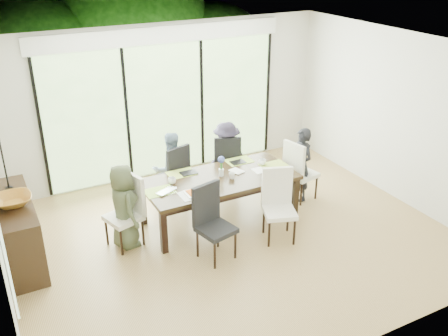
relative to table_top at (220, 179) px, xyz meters
name	(u,v)px	position (x,y,z in m)	size (l,w,h in m)	color
floor	(232,237)	(-0.07, -0.52, -0.69)	(6.00, 5.00, 0.01)	olive
ceiling	(233,50)	(-0.07, -0.52, 2.02)	(6.00, 5.00, 0.01)	white
wall_back	(164,101)	(-0.07, 1.99, 0.67)	(6.00, 0.02, 2.70)	beige
wall_front	(360,244)	(-0.07, -3.03, 0.67)	(6.00, 0.02, 2.70)	white
wall_right	(398,117)	(2.94, -0.52, 0.67)	(0.02, 5.00, 2.70)	white
glass_doors	(165,110)	(-0.07, 1.95, 0.52)	(4.20, 0.02, 2.30)	#598C3F
blinds_header	(162,35)	(-0.07, 1.94, 1.82)	(4.40, 0.06, 0.28)	white
mullion_a	(41,130)	(-2.17, 1.94, 0.52)	(0.05, 0.04, 2.30)	black
mullion_b	(127,117)	(-0.77, 1.94, 0.52)	(0.05, 0.04, 2.30)	black
mullion_c	(202,105)	(0.63, 1.94, 0.52)	(0.05, 0.04, 2.30)	black
mullion_d	(267,94)	(2.03, 1.94, 0.52)	(0.05, 0.04, 2.30)	black
side_window	(3,244)	(-3.04, -1.72, 0.82)	(0.02, 0.90, 1.00)	#8CAD7F
deck	(152,157)	(-0.07, 2.88, -0.73)	(6.00, 1.80, 0.10)	brown
rail_top	(136,117)	(-0.07, 3.68, -0.13)	(6.00, 0.08, 0.06)	#513D22
foliage_left	(32,74)	(-1.87, 4.68, 0.76)	(3.20, 3.20, 3.20)	#14380F
foliage_mid	(127,41)	(0.33, 5.28, 1.12)	(4.00, 4.00, 4.00)	#14380F
foliage_right	(213,64)	(2.13, 4.48, 0.58)	(2.80, 2.80, 2.80)	#14380F
foliage_far	(76,48)	(-0.67, 5.98, 0.94)	(3.60, 3.60, 3.60)	#14380F
table_top	(220,179)	(0.00, 0.00, 0.00)	(2.28, 1.05, 0.06)	black
table_apron	(220,185)	(0.00, 0.00, -0.09)	(2.09, 0.86, 0.10)	black
table_leg_fl	(164,232)	(-1.08, -0.43, -0.36)	(0.09, 0.09, 0.66)	black
table_leg_fr	(295,197)	(1.08, -0.43, -0.36)	(0.09, 0.09, 0.66)	black
table_leg_bl	(143,204)	(-1.08, 0.43, -0.36)	(0.09, 0.09, 0.66)	black
table_leg_br	(265,175)	(1.08, 0.43, -0.36)	(0.09, 0.09, 0.66)	black
chair_left_end	(123,212)	(-1.50, 0.00, -0.16)	(0.44, 0.44, 1.05)	white
chair_right_end	(302,170)	(1.50, 0.00, -0.16)	(0.44, 0.44, 1.05)	silver
chair_far_left	(171,173)	(-0.45, 0.85, -0.16)	(0.44, 0.44, 1.05)	black
chair_far_right	(226,162)	(0.55, 0.85, -0.16)	(0.44, 0.44, 1.05)	black
chair_near_left	(216,224)	(-0.50, -0.87, -0.16)	(0.44, 0.44, 1.05)	black
chair_near_right	(280,207)	(0.50, -0.87, -0.16)	(0.44, 0.44, 1.05)	white
person_left_end	(124,206)	(-1.48, 0.00, -0.07)	(0.57, 0.36, 1.23)	#464F34
person_right_end	(301,165)	(1.48, 0.00, -0.07)	(0.57, 0.36, 1.23)	black
person_far_left	(171,169)	(-0.45, 0.83, -0.07)	(0.57, 0.36, 1.23)	#7994AF
person_far_right	(226,157)	(0.55, 0.83, -0.07)	(0.57, 0.36, 1.23)	#241F2E
placemat_left	(160,191)	(-0.95, 0.00, 0.03)	(0.42, 0.30, 0.01)	#8EB23F
placemat_right	(274,165)	(0.95, 0.00, 0.03)	(0.42, 0.30, 0.01)	#90A33A
placemat_far_l	(181,173)	(-0.45, 0.40, 0.03)	(0.42, 0.30, 0.01)	#A3BB43
placemat_far_r	(239,161)	(0.55, 0.40, 0.03)	(0.42, 0.30, 0.01)	#A2C646
placemat_paper	(194,194)	(-0.55, -0.30, 0.03)	(0.42, 0.30, 0.01)	white
tablet_far_l	(189,173)	(-0.35, 0.35, 0.04)	(0.25, 0.17, 0.01)	black
tablet_far_r	(238,162)	(0.50, 0.35, 0.04)	(0.23, 0.16, 0.01)	black
papers	(262,170)	(0.70, -0.05, 0.03)	(0.29, 0.21, 0.00)	white
platter_base	(194,193)	(-0.55, -0.30, 0.05)	(0.25, 0.25, 0.02)	white
platter_snacks	(194,192)	(-0.55, -0.30, 0.06)	(0.19, 0.19, 0.01)	orange
vase	(221,172)	(0.05, 0.05, 0.09)	(0.08, 0.08, 0.11)	silver
hyacinth_stems	(221,165)	(0.05, 0.05, 0.20)	(0.04, 0.04, 0.15)	#337226
hyacinth_blooms	(221,160)	(0.05, 0.05, 0.29)	(0.10, 0.10, 0.10)	#4355A9
laptop	(169,192)	(-0.85, -0.10, 0.04)	(0.31, 0.20, 0.02)	silver
cup_a	(172,181)	(-0.70, 0.15, 0.07)	(0.12, 0.12, 0.09)	white
cup_b	(232,176)	(0.15, -0.10, 0.07)	(0.10, 0.10, 0.09)	white
cup_c	(262,162)	(0.80, 0.10, 0.07)	(0.12, 0.12, 0.09)	white
book	(233,173)	(0.25, 0.05, 0.04)	(0.16, 0.21, 0.02)	white
sideboard	(19,231)	(-2.83, 0.31, -0.24)	(0.44, 1.58, 0.89)	black
bowl	(13,200)	(-2.83, 0.21, 0.26)	(0.47, 0.47, 0.11)	#986721
candlestick_base	(9,189)	(-2.83, 0.66, 0.22)	(0.10, 0.10, 0.04)	black
candlestick_shaft	(0,146)	(-2.83, 0.66, 0.84)	(0.02, 0.02, 1.23)	black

